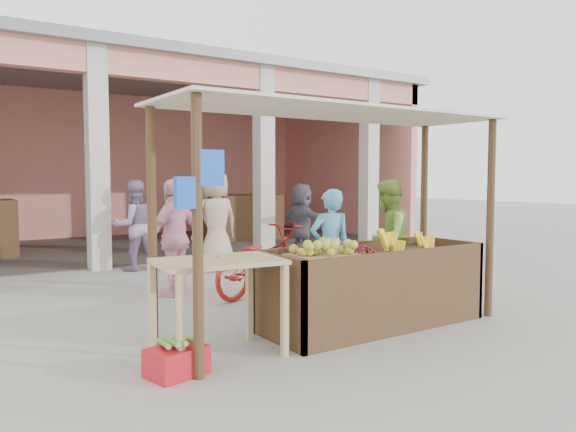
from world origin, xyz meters
TOP-DOWN VIEW (x-y plane):
  - ground at (0.00, 0.00)m, footprint 60.00×60.00m
  - market_building at (0.05, 8.93)m, footprint 14.40×6.40m
  - fruit_stall at (0.50, 0.00)m, footprint 2.60×0.95m
  - stall_awning at (-0.01, 0.06)m, footprint 4.09×1.35m
  - banana_heap at (1.03, 0.00)m, footprint 1.11×0.61m
  - melon_tray at (-0.19, 0.03)m, footprint 0.67×0.58m
  - berry_heap at (0.32, -0.02)m, footprint 0.45×0.37m
  - side_table at (-1.45, -0.03)m, footprint 1.21×0.87m
  - papaya_pile at (-1.45, -0.03)m, footprint 0.77×0.44m
  - red_crate at (-1.98, -0.28)m, footprint 0.54×0.44m
  - plantain_bundle at (-1.98, -0.28)m, footprint 0.37×0.26m
  - produce_sacks at (2.50, 5.53)m, footprint 0.72×0.68m
  - vendor_blue at (0.62, 0.94)m, footprint 0.69×0.57m
  - vendor_green at (1.64, 0.97)m, footprint 0.95×0.77m
  - motorcycle at (0.34, 2.12)m, footprint 1.21×2.06m
  - shopper_b at (-0.72, 2.76)m, footprint 1.17×0.96m
  - shopper_c at (0.71, 4.37)m, footprint 0.98×0.67m
  - shopper_d at (2.81, 4.66)m, footprint 0.63×1.51m
  - shopper_f at (-0.50, 5.19)m, footprint 0.88×0.53m

SIDE VIEW (x-z plane):
  - ground at x=0.00m, z-range 0.00..0.00m
  - red_crate at x=-1.98m, z-range 0.00..0.25m
  - produce_sacks at x=2.50m, z-range 0.00..0.55m
  - plantain_bundle at x=-1.98m, z-range 0.25..0.32m
  - fruit_stall at x=0.50m, z-range 0.00..0.80m
  - motorcycle at x=0.34m, z-range 0.00..1.02m
  - side_table at x=-1.45m, z-range 0.32..1.23m
  - vendor_blue at x=0.62m, z-range 0.00..1.63m
  - shopper_d at x=2.81m, z-range 0.00..1.64m
  - vendor_green at x=1.64m, z-range 0.00..1.73m
  - berry_heap at x=0.32m, z-range 0.80..0.94m
  - shopper_b at x=-0.72m, z-range 0.00..1.76m
  - shopper_f at x=-0.50m, z-range 0.00..1.77m
  - melon_tray at x=-0.19m, z-range 0.79..0.98m
  - banana_heap at x=1.03m, z-range 0.80..1.00m
  - shopper_c at x=0.71m, z-range 0.00..1.96m
  - papaya_pile at x=-1.45m, z-range 0.92..1.14m
  - stall_awning at x=-0.01m, z-range 0.78..3.17m
  - market_building at x=0.05m, z-range 0.60..4.80m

